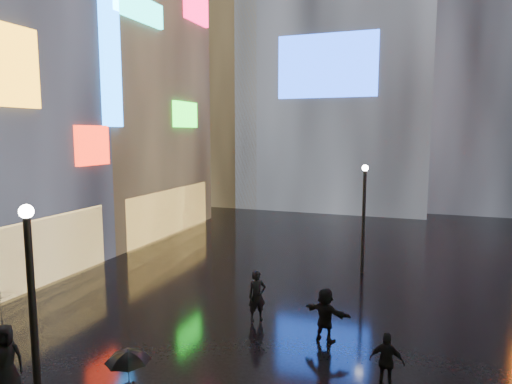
% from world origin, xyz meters
% --- Properties ---
extents(ground, '(140.00, 140.00, 0.00)m').
position_xyz_m(ground, '(0.00, 20.00, 0.00)').
color(ground, black).
rests_on(ground, ground).
extents(building_left_far, '(10.28, 12.00, 22.00)m').
position_xyz_m(building_left_far, '(-15.98, 26.00, 10.98)').
color(building_left_far, black).
rests_on(building_left_far, ground).
extents(tower_flank_right, '(12.00, 12.00, 34.00)m').
position_xyz_m(tower_flank_right, '(9.00, 46.00, 17.00)').
color(tower_flank_right, black).
rests_on(tower_flank_right, ground).
extents(tower_flank_left, '(10.00, 10.00, 26.00)m').
position_xyz_m(tower_flank_left, '(-14.00, 42.00, 13.00)').
color(tower_flank_left, black).
rests_on(tower_flank_left, ground).
extents(lamp_near, '(0.30, 0.30, 5.20)m').
position_xyz_m(lamp_near, '(-3.29, 7.05, 2.94)').
color(lamp_near, black).
rests_on(lamp_near, ground).
extents(lamp_far, '(0.30, 0.30, 5.20)m').
position_xyz_m(lamp_far, '(1.95, 21.57, 2.94)').
color(lamp_far, black).
rests_on(lamp_far, ground).
extents(pedestrian_3, '(0.92, 0.43, 1.53)m').
position_xyz_m(pedestrian_3, '(3.77, 11.59, 0.76)').
color(pedestrian_3, black).
rests_on(pedestrian_3, ground).
extents(pedestrian_4, '(1.07, 0.94, 1.84)m').
position_xyz_m(pedestrian_4, '(-5.40, 8.06, 0.92)').
color(pedestrian_4, black).
rests_on(pedestrian_4, ground).
extents(pedestrian_5, '(1.70, 1.00, 1.75)m').
position_xyz_m(pedestrian_5, '(1.71, 13.83, 0.87)').
color(pedestrian_5, black).
rests_on(pedestrian_5, ground).
extents(pedestrian_6, '(0.78, 0.75, 1.80)m').
position_xyz_m(pedestrian_6, '(-0.91, 14.63, 0.90)').
color(pedestrian_6, black).
rests_on(pedestrian_6, ground).
extents(umbrella_1, '(0.99, 0.99, 0.72)m').
position_xyz_m(umbrella_1, '(-0.70, 6.77, 2.24)').
color(umbrella_1, black).
rests_on(umbrella_1, pedestrian_2).
extents(umbrella_2, '(1.34, 1.33, 0.90)m').
position_xyz_m(umbrella_2, '(-5.40, 8.06, 2.29)').
color(umbrella_2, black).
rests_on(umbrella_2, pedestrian_4).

